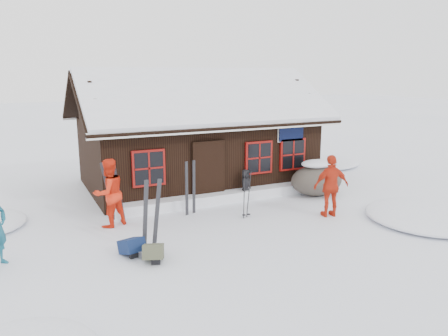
# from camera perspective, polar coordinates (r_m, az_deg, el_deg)

# --- Properties ---
(ground) EXTENTS (120.00, 120.00, 0.00)m
(ground) POSITION_cam_1_polar(r_m,az_deg,el_deg) (12.12, -1.27, -8.00)
(ground) COLOR white
(ground) RESTS_ON ground
(mountain_hut) EXTENTS (8.90, 6.09, 4.42)m
(mountain_hut) POSITION_cam_1_polar(r_m,az_deg,el_deg) (16.75, -3.69, 3.25)
(mountain_hut) COLOR black
(mountain_hut) RESTS_ON ground
(snow_drift) EXTENTS (7.60, 0.60, 0.35)m
(snow_drift) POSITION_cam_1_polar(r_m,az_deg,el_deg) (14.61, 0.43, -3.70)
(snow_drift) COLOR white
(snow_drift) RESTS_ON ground
(snow_mounds) EXTENTS (20.60, 13.20, 0.48)m
(snow_mounds) POSITION_cam_1_polar(r_m,az_deg,el_deg) (14.40, 1.65, -4.68)
(snow_mounds) COLOR white
(snow_mounds) RESTS_ON ground
(skier_orange_left) EXTENTS (1.14, 1.03, 1.92)m
(skier_orange_left) POSITION_cam_1_polar(r_m,az_deg,el_deg) (12.49, -14.80, -3.17)
(skier_orange_left) COLOR red
(skier_orange_left) RESTS_ON ground
(skier_orange_right) EXTENTS (1.16, 0.67, 1.87)m
(skier_orange_right) POSITION_cam_1_polar(r_m,az_deg,el_deg) (13.31, 13.82, -2.30)
(skier_orange_right) COLOR red
(skier_orange_right) RESTS_ON ground
(skier_crouched) EXTENTS (0.60, 0.57, 1.04)m
(skier_crouched) POSITION_cam_1_polar(r_m,az_deg,el_deg) (14.77, 2.83, -2.15)
(skier_crouched) COLOR black
(skier_crouched) RESTS_ON ground
(boulder) EXTENTS (1.91, 1.43, 1.12)m
(boulder) POSITION_cam_1_polar(r_m,az_deg,el_deg) (15.61, 11.99, -1.45)
(boulder) COLOR #534B42
(boulder) RESTS_ON ground
(ski_pair_left) EXTENTS (0.58, 0.18, 1.81)m
(ski_pair_left) POSITION_cam_1_polar(r_m,az_deg,el_deg) (10.60, -9.51, -6.29)
(ski_pair_left) COLOR black
(ski_pair_left) RESTS_ON ground
(ski_pair_mid) EXTENTS (0.59, 0.35, 1.78)m
(ski_pair_mid) POSITION_cam_1_polar(r_m,az_deg,el_deg) (12.97, -14.22, -3.09)
(ski_pair_mid) COLOR black
(ski_pair_mid) RESTS_ON ground
(ski_pair_right) EXTENTS (0.38, 0.15, 1.70)m
(ski_pair_right) POSITION_cam_1_polar(r_m,az_deg,el_deg) (13.19, -4.42, -2.70)
(ski_pair_right) COLOR black
(ski_pair_right) RESTS_ON ground
(ski_poles) EXTENTS (0.26, 0.13, 1.43)m
(ski_poles) POSITION_cam_1_polar(r_m,az_deg,el_deg) (12.90, 2.95, -3.58)
(ski_poles) COLOR black
(ski_poles) RESTS_ON ground
(backpack_blue) EXTENTS (0.58, 0.68, 0.32)m
(backpack_blue) POSITION_cam_1_polar(r_m,az_deg,el_deg) (10.65, -11.95, -10.29)
(backpack_blue) COLOR #0F1E43
(backpack_blue) RESTS_ON ground
(backpack_olive) EXTENTS (0.64, 0.72, 0.33)m
(backpack_olive) POSITION_cam_1_polar(r_m,az_deg,el_deg) (10.23, -9.19, -11.13)
(backpack_olive) COLOR #464934
(backpack_olive) RESTS_ON ground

